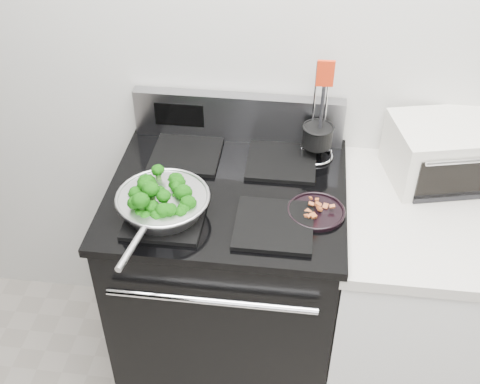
% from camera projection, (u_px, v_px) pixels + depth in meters
% --- Properties ---
extents(back_wall, '(4.00, 0.02, 2.70)m').
position_uv_depth(back_wall, '(330.00, 37.00, 1.98)').
color(back_wall, beige).
rests_on(back_wall, ground).
extents(gas_range, '(0.79, 0.69, 1.13)m').
position_uv_depth(gas_range, '(229.00, 283.00, 2.29)').
color(gas_range, black).
rests_on(gas_range, floor).
extents(counter, '(0.62, 0.68, 0.92)m').
position_uv_depth(counter, '(411.00, 305.00, 2.24)').
color(counter, white).
rests_on(counter, floor).
extents(skillet, '(0.29, 0.46, 0.06)m').
position_uv_depth(skillet, '(163.00, 203.00, 1.86)').
color(skillet, silver).
rests_on(skillet, gas_range).
extents(broccoli_pile, '(0.23, 0.23, 0.08)m').
position_uv_depth(broccoli_pile, '(163.00, 198.00, 1.85)').
color(broccoli_pile, black).
rests_on(broccoli_pile, skillet).
extents(bacon_plate, '(0.18, 0.18, 0.04)m').
position_uv_depth(bacon_plate, '(316.00, 209.00, 1.89)').
color(bacon_plate, black).
rests_on(bacon_plate, gas_range).
extents(utensil_holder, '(0.12, 0.12, 0.38)m').
position_uv_depth(utensil_holder, '(317.00, 141.00, 2.10)').
color(utensil_holder, silver).
rests_on(utensil_holder, gas_range).
extents(toaster_oven, '(0.41, 0.35, 0.21)m').
position_uv_depth(toaster_oven, '(445.00, 152.00, 2.04)').
color(toaster_oven, silver).
rests_on(toaster_oven, counter).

